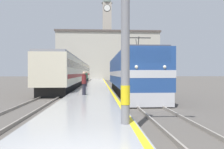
# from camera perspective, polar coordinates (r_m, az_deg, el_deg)

# --- Properties ---
(ground_plane) EXTENTS (200.00, 200.00, 0.00)m
(ground_plane) POSITION_cam_1_polar(r_m,az_deg,el_deg) (33.82, -4.30, -3.02)
(ground_plane) COLOR #514C47
(platform) EXTENTS (3.51, 140.00, 0.43)m
(platform) POSITION_cam_1_polar(r_m,az_deg,el_deg) (28.81, -4.47, -3.18)
(platform) COLOR #999999
(platform) RESTS_ON ground
(rail_track_near) EXTENTS (2.83, 140.00, 0.16)m
(rail_track_near) POSITION_cam_1_polar(r_m,az_deg,el_deg) (28.96, 2.32, -3.53)
(rail_track_near) COLOR #514C47
(rail_track_near) RESTS_ON ground
(rail_track_far) EXTENTS (2.83, 140.00, 0.16)m
(rail_track_far) POSITION_cam_1_polar(r_m,az_deg,el_deg) (29.08, -11.09, -3.52)
(rail_track_far) COLOR #514C47
(rail_track_far) RESTS_ON ground
(locomotive_train) EXTENTS (2.92, 16.96, 4.68)m
(locomotive_train) POSITION_cam_1_polar(r_m,az_deg,el_deg) (20.59, 4.62, 0.08)
(locomotive_train) COLOR black
(locomotive_train) RESTS_ON ground
(passenger_train) EXTENTS (2.92, 38.59, 3.84)m
(passenger_train) POSITION_cam_1_polar(r_m,az_deg,el_deg) (36.21, -9.55, 0.49)
(passenger_train) COLOR black
(passenger_train) RESTS_ON ground
(catenary_mast) EXTENTS (2.34, 0.29, 7.14)m
(catenary_mast) POSITION_cam_1_polar(r_m,az_deg,el_deg) (7.07, 4.11, 16.30)
(catenary_mast) COLOR gray
(catenary_mast) RESTS_ON platform
(person_on_platform) EXTENTS (0.34, 0.34, 1.76)m
(person_on_platform) POSITION_cam_1_polar(r_m,az_deg,el_deg) (25.87, -6.76, -1.06)
(person_on_platform) COLOR #23232D
(person_on_platform) RESTS_ON platform
(second_waiting_passenger) EXTENTS (0.34, 0.34, 1.69)m
(second_waiting_passenger) POSITION_cam_1_polar(r_m,az_deg,el_deg) (15.96, -7.33, -2.11)
(second_waiting_passenger) COLOR #23232D
(second_waiting_passenger) RESTS_ON platform
(clock_tower) EXTENTS (3.80, 3.80, 29.30)m
(clock_tower) POSITION_cam_1_polar(r_m,az_deg,el_deg) (77.98, -1.32, 10.23)
(clock_tower) COLOR #ADA393
(clock_tower) RESTS_ON ground
(station_building) EXTENTS (30.46, 7.75, 14.33)m
(station_building) POSITION_cam_1_polar(r_m,az_deg,el_deg) (65.84, -1.07, 4.90)
(station_building) COLOR #B7B2A3
(station_building) RESTS_ON ground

